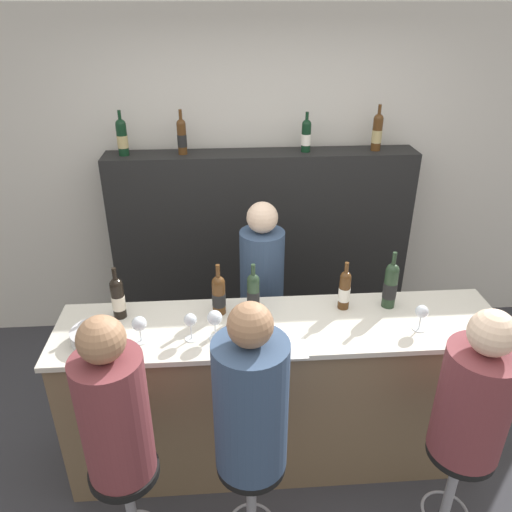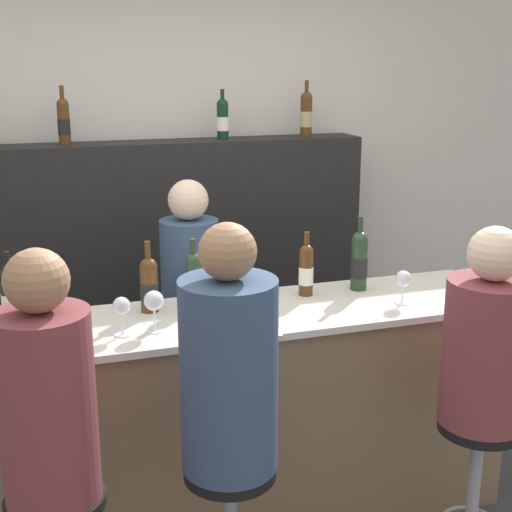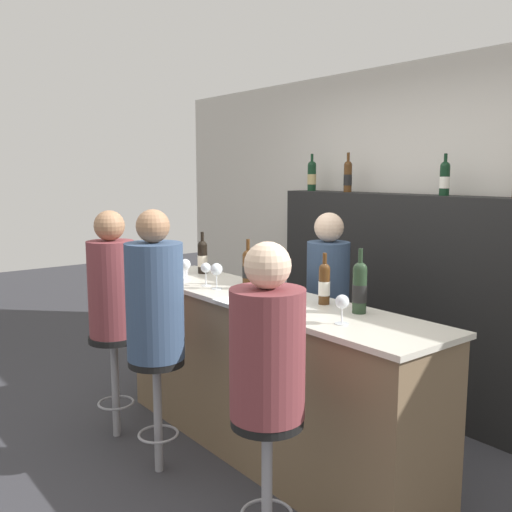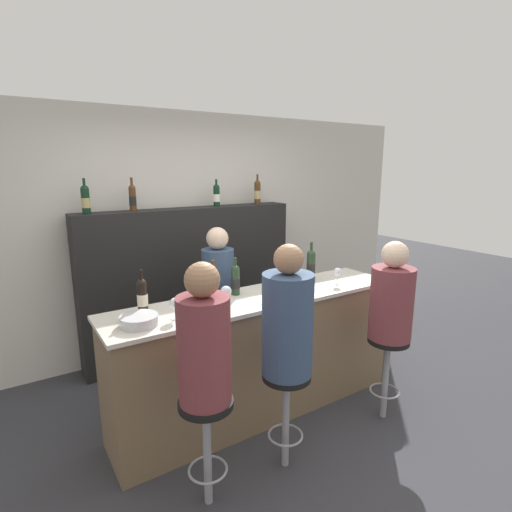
{
  "view_description": "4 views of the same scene",
  "coord_description": "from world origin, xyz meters",
  "px_view_note": "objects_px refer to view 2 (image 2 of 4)",
  "views": [
    {
      "loc": [
        -0.3,
        -1.99,
        2.62
      ],
      "look_at": [
        -0.13,
        0.35,
        1.4
      ],
      "focal_mm": 35.0,
      "sensor_mm": 36.0,
      "label": 1
    },
    {
      "loc": [
        -0.8,
        -2.48,
        2.05
      ],
      "look_at": [
        0.11,
        0.32,
        1.24
      ],
      "focal_mm": 50.0,
      "sensor_mm": 36.0,
      "label": 2
    },
    {
      "loc": [
        2.65,
        -1.88,
        1.76
      ],
      "look_at": [
        -0.2,
        0.36,
        1.23
      ],
      "focal_mm": 40.0,
      "sensor_mm": 36.0,
      "label": 3
    },
    {
      "loc": [
        -1.68,
        -2.27,
        2.02
      ],
      "look_at": [
        -0.02,
        0.29,
        1.34
      ],
      "focal_mm": 28.0,
      "sensor_mm": 36.0,
      "label": 4
    }
  ],
  "objects_px": {
    "wine_bottle_counter_0": "(10,296)",
    "wine_glass_1": "(122,307)",
    "wine_bottle_counter_2": "(194,279)",
    "guest_seated_middle": "(229,366)",
    "bartender": "(192,334)",
    "guest_seated_right": "(487,341)",
    "wine_bottle_counter_1": "(149,284)",
    "wine_bottle_counter_4": "(359,260)",
    "wine_bottle_backbar_2": "(223,118)",
    "bar_stool_middle": "(230,507)",
    "wine_glass_3": "(403,280)",
    "wine_bottle_backbar_1": "(64,121)",
    "wine_bottle_backbar_3": "(306,114)",
    "guest_seated_left": "(46,393)",
    "wine_bottle_counter_3": "(306,269)",
    "bar_stool_right": "(476,459)",
    "wine_glass_2": "(154,302)",
    "wine_glass_0": "(52,317)"
  },
  "relations": [
    {
      "from": "wine_bottle_counter_0",
      "to": "wine_glass_1",
      "type": "relative_size",
      "value": 2.0
    },
    {
      "from": "wine_bottle_counter_0",
      "to": "wine_bottle_counter_2",
      "type": "height_order",
      "value": "wine_bottle_counter_0"
    },
    {
      "from": "guest_seated_middle",
      "to": "bartender",
      "type": "distance_m",
      "value": 1.31
    },
    {
      "from": "guest_seated_right",
      "to": "bartender",
      "type": "xyz_separation_m",
      "value": [
        -0.86,
        1.24,
        -0.33
      ]
    },
    {
      "from": "wine_bottle_counter_1",
      "to": "wine_bottle_counter_4",
      "type": "xyz_separation_m",
      "value": [
        0.98,
        0.0,
        0.02
      ]
    },
    {
      "from": "wine_bottle_counter_4",
      "to": "wine_bottle_counter_0",
      "type": "bearing_deg",
      "value": -180.0
    },
    {
      "from": "wine_bottle_counter_2",
      "to": "wine_bottle_backbar_2",
      "type": "distance_m",
      "value": 1.43
    },
    {
      "from": "wine_bottle_counter_1",
      "to": "bar_stool_middle",
      "type": "distance_m",
      "value": 0.99
    },
    {
      "from": "wine_bottle_backbar_2",
      "to": "wine_glass_3",
      "type": "distance_m",
      "value": 1.63
    },
    {
      "from": "bartender",
      "to": "wine_bottle_backbar_1",
      "type": "bearing_deg",
      "value": 125.23
    },
    {
      "from": "wine_bottle_backbar_3",
      "to": "guest_seated_middle",
      "type": "distance_m",
      "value": 2.35
    },
    {
      "from": "wine_bottle_backbar_3",
      "to": "bar_stool_middle",
      "type": "height_order",
      "value": "wine_bottle_backbar_3"
    },
    {
      "from": "wine_bottle_counter_4",
      "to": "guest_seated_left",
      "type": "relative_size",
      "value": 0.42
    },
    {
      "from": "wine_bottle_counter_0",
      "to": "guest_seated_left",
      "type": "distance_m",
      "value": 0.78
    },
    {
      "from": "wine_bottle_counter_3",
      "to": "wine_bottle_backbar_1",
      "type": "bearing_deg",
      "value": 128.28
    },
    {
      "from": "wine_bottle_counter_4",
      "to": "wine_bottle_backbar_1",
      "type": "height_order",
      "value": "wine_bottle_backbar_1"
    },
    {
      "from": "wine_bottle_backbar_3",
      "to": "guest_seated_middle",
      "type": "bearing_deg",
      "value": -118.17
    },
    {
      "from": "wine_glass_1",
      "to": "bar_stool_middle",
      "type": "height_order",
      "value": "wine_glass_1"
    },
    {
      "from": "bar_stool_middle",
      "to": "bar_stool_right",
      "type": "relative_size",
      "value": 1.0
    },
    {
      "from": "wine_bottle_backbar_3",
      "to": "wine_glass_2",
      "type": "bearing_deg",
      "value": -129.96
    },
    {
      "from": "wine_bottle_counter_2",
      "to": "wine_bottle_counter_4",
      "type": "bearing_deg",
      "value": 0.0
    },
    {
      "from": "wine_bottle_counter_0",
      "to": "guest_seated_middle",
      "type": "xyz_separation_m",
      "value": [
        0.69,
        -0.77,
        -0.07
      ]
    },
    {
      "from": "wine_glass_0",
      "to": "bar_stool_right",
      "type": "height_order",
      "value": "wine_glass_0"
    },
    {
      "from": "wine_glass_1",
      "to": "bartender",
      "type": "distance_m",
      "value": 0.94
    },
    {
      "from": "wine_bottle_counter_0",
      "to": "wine_glass_3",
      "type": "height_order",
      "value": "wine_bottle_counter_0"
    },
    {
      "from": "wine_bottle_counter_1",
      "to": "wine_glass_0",
      "type": "height_order",
      "value": "wine_bottle_counter_1"
    },
    {
      "from": "wine_bottle_backbar_3",
      "to": "bar_stool_right",
      "type": "height_order",
      "value": "wine_bottle_backbar_3"
    },
    {
      "from": "guest_seated_left",
      "to": "wine_bottle_counter_2",
      "type": "bearing_deg",
      "value": 49.88
    },
    {
      "from": "wine_bottle_counter_2",
      "to": "bar_stool_middle",
      "type": "xyz_separation_m",
      "value": [
        -0.06,
        -0.77,
        -0.61
      ]
    },
    {
      "from": "wine_glass_1",
      "to": "guest_seated_right",
      "type": "relative_size",
      "value": 0.2
    },
    {
      "from": "wine_bottle_counter_0",
      "to": "wine_bottle_counter_1",
      "type": "xyz_separation_m",
      "value": [
        0.56,
        0.0,
        -0.0
      ]
    },
    {
      "from": "wine_bottle_counter_0",
      "to": "guest_seated_right",
      "type": "bearing_deg",
      "value": -24.34
    },
    {
      "from": "wine_bottle_counter_2",
      "to": "bar_stool_middle",
      "type": "bearing_deg",
      "value": -94.65
    },
    {
      "from": "wine_bottle_counter_3",
      "to": "wine_bottle_counter_2",
      "type": "bearing_deg",
      "value": 180.0
    },
    {
      "from": "wine_bottle_counter_2",
      "to": "wine_glass_2",
      "type": "xyz_separation_m",
      "value": [
        -0.22,
        -0.24,
        -0.0
      ]
    },
    {
      "from": "wine_bottle_backbar_3",
      "to": "bar_stool_middle",
      "type": "distance_m",
      "value": 2.55
    },
    {
      "from": "wine_bottle_counter_3",
      "to": "wine_glass_1",
      "type": "relative_size",
      "value": 1.9
    },
    {
      "from": "wine_bottle_backbar_2",
      "to": "guest_seated_left",
      "type": "distance_m",
      "value": 2.37
    },
    {
      "from": "wine_bottle_backbar_2",
      "to": "guest_seated_left",
      "type": "xyz_separation_m",
      "value": [
        -1.12,
        -1.98,
        -0.66
      ]
    },
    {
      "from": "wine_bottle_counter_1",
      "to": "wine_bottle_backbar_3",
      "type": "relative_size",
      "value": 0.92
    },
    {
      "from": "guest_seated_left",
      "to": "wine_bottle_counter_0",
      "type": "bearing_deg",
      "value": 97.64
    },
    {
      "from": "guest_seated_left",
      "to": "bar_stool_right",
      "type": "relative_size",
      "value": 1.18
    },
    {
      "from": "wine_bottle_counter_3",
      "to": "bar_stool_right",
      "type": "relative_size",
      "value": 0.42
    },
    {
      "from": "wine_bottle_counter_1",
      "to": "bar_stool_right",
      "type": "height_order",
      "value": "wine_bottle_counter_1"
    },
    {
      "from": "bar_stool_middle",
      "to": "guest_seated_middle",
      "type": "bearing_deg",
      "value": -116.57
    },
    {
      "from": "wine_bottle_counter_0",
      "to": "wine_bottle_counter_4",
      "type": "distance_m",
      "value": 1.54
    },
    {
      "from": "wine_bottle_backbar_1",
      "to": "guest_seated_right",
      "type": "xyz_separation_m",
      "value": [
        1.38,
        -1.98,
        -0.7
      ]
    },
    {
      "from": "wine_bottle_backbar_2",
      "to": "wine_glass_1",
      "type": "bearing_deg",
      "value": -119.3
    },
    {
      "from": "wine_bottle_counter_1",
      "to": "wine_bottle_counter_2",
      "type": "relative_size",
      "value": 1.02
    },
    {
      "from": "wine_bottle_counter_2",
      "to": "guest_seated_left",
      "type": "bearing_deg",
      "value": -130.12
    }
  ]
}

